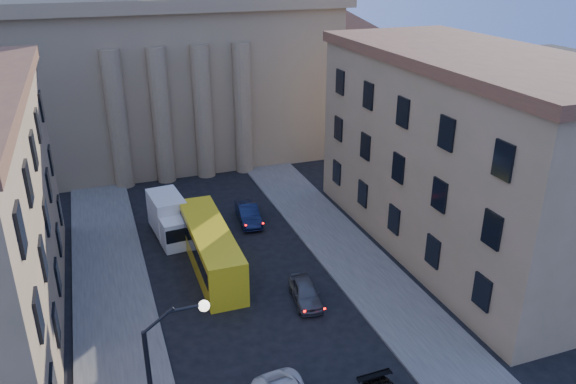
{
  "coord_description": "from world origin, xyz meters",
  "views": [
    {
      "loc": [
        -8.25,
        -9.77,
        20.94
      ],
      "look_at": [
        1.36,
        16.8,
        8.77
      ],
      "focal_mm": 35.0,
      "sensor_mm": 36.0,
      "label": 1
    }
  ],
  "objects": [
    {
      "name": "church",
      "position": [
        0.0,
        55.47,
        11.88
      ],
      "size": [
        68.02,
        28.76,
        36.6
      ],
      "color": "#8B7155",
      "rests_on": "ground"
    },
    {
      "name": "box_truck",
      "position": [
        -3.51,
        30.78,
        1.51
      ],
      "size": [
        2.85,
        6.01,
        3.19
      ],
      "rotation": [
        0.0,
        0.0,
        0.1
      ],
      "color": "silver",
      "rests_on": "ground"
    },
    {
      "name": "car_right_distant",
      "position": [
        3.0,
        31.06,
        0.76
      ],
      "size": [
        2.04,
        4.75,
        1.52
      ],
      "primitive_type": "imported",
      "rotation": [
        0.0,
        0.0,
        -0.1
      ],
      "color": "black",
      "rests_on": "ground"
    },
    {
      "name": "city_bus",
      "position": [
        -1.55,
        24.91,
        1.7
      ],
      "size": [
        2.68,
        11.23,
        3.16
      ],
      "rotation": [
        0.0,
        0.0,
        -0.01
      ],
      "color": "yellow",
      "rests_on": "ground"
    },
    {
      "name": "sidewalk_right",
      "position": [
        8.5,
        18.0,
        0.07
      ],
      "size": [
        5.0,
        60.0,
        0.15
      ],
      "primitive_type": "cube",
      "color": "#504D49",
      "rests_on": "ground"
    },
    {
      "name": "building_right",
      "position": [
        17.0,
        22.0,
        7.42
      ],
      "size": [
        11.6,
        26.6,
        14.7
      ],
      "color": "tan",
      "rests_on": "ground"
    },
    {
      "name": "sidewalk_left",
      "position": [
        -8.5,
        18.0,
        0.07
      ],
      "size": [
        5.0,
        60.0,
        0.15
      ],
      "primitive_type": "cube",
      "color": "#504D49",
      "rests_on": "ground"
    },
    {
      "name": "car_right_far",
      "position": [
        3.22,
        18.66,
        0.68
      ],
      "size": [
        2.14,
        4.19,
        1.37
      ],
      "primitive_type": "imported",
      "rotation": [
        0.0,
        0.0,
        -0.14
      ],
      "color": "#47484C",
      "rests_on": "ground"
    }
  ]
}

